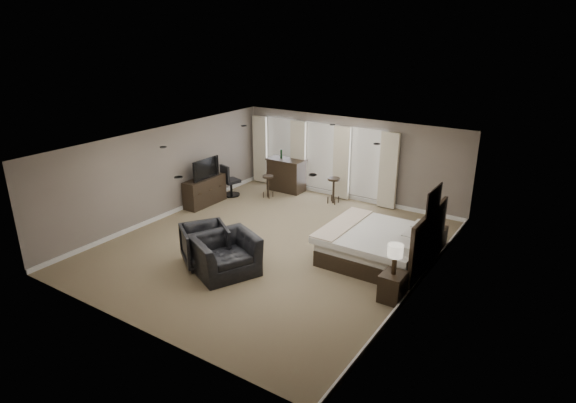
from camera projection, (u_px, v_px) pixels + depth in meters
The scene contains 16 objects.
room at pixel (272, 197), 11.68m from camera, with size 7.60×8.60×2.64m.
window_bay at pixel (320, 158), 15.45m from camera, with size 5.25×0.20×2.30m.
bed at pixel (381, 232), 11.08m from camera, with size 2.35×2.25×1.50m, color silver.
nightstand_near at pixel (392, 287), 9.64m from camera, with size 0.44×0.54×0.59m, color black.
nightstand_far at pixel (436, 238), 11.92m from camera, with size 0.41×0.50×0.55m, color black.
lamp_near at pixel (395, 259), 9.43m from camera, with size 0.31×0.31×0.63m, color beige.
lamp_far at pixel (439, 216), 11.72m from camera, with size 0.30×0.30×0.62m, color beige.
wall_art at pixel (434, 200), 10.16m from camera, with size 0.04×0.96×0.56m, color slate.
dresser at pixel (205, 191), 14.78m from camera, with size 0.47×1.47×0.85m, color black.
tv at pixel (204, 176), 14.60m from camera, with size 1.08×0.62×0.14m, color black.
armchair_near at pixel (225, 249), 10.61m from camera, with size 1.35×0.88×1.18m, color black.
armchair_far at pixel (205, 243), 11.05m from camera, with size 0.99×0.93×1.02m, color black.
bar_counter at pixel (286, 175), 16.00m from camera, with size 1.25×0.65×1.09m, color black.
bar_stool_left at pixel (268, 187), 15.39m from camera, with size 0.35×0.35×0.73m, color black.
bar_stool_right at pixel (333, 191), 14.88m from camera, with size 0.39×0.39×0.82m, color black.
desk_chair at pixel (231, 180), 15.50m from camera, with size 0.54×0.54×1.06m, color black.
Camera 1 is at (6.35, -8.99, 5.22)m, focal length 30.00 mm.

